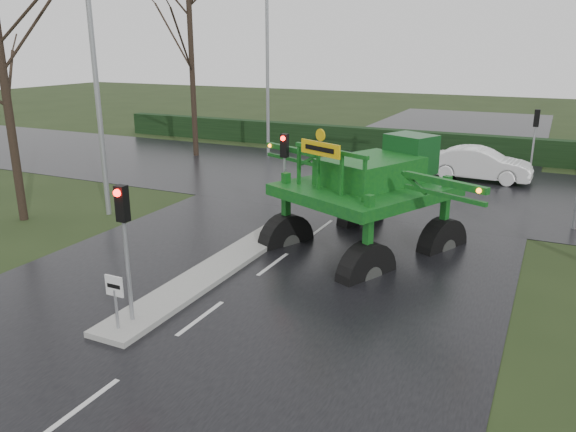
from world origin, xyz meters
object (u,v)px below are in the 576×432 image
at_px(traffic_signal_mid, 284,160).
at_px(street_light_left_near, 100,61).
at_px(white_sedan, 478,180).
at_px(keep_left_sign, 115,294).
at_px(traffic_signal_far, 535,128).
at_px(traffic_signal_near, 124,225).
at_px(street_light_left_far, 272,55).
at_px(crop_sprayer, 292,172).

bearing_deg(traffic_signal_mid, street_light_left_near, -167.79).
distance_m(street_light_left_near, white_sedan, 18.69).
height_order(keep_left_sign, street_light_left_near, street_light_left_near).
bearing_deg(street_light_left_near, traffic_signal_far, 43.63).
distance_m(keep_left_sign, traffic_signal_near, 1.61).
bearing_deg(traffic_signal_far, white_sedan, 30.48).
relative_size(traffic_signal_far, street_light_left_far, 0.35).
height_order(street_light_left_far, crop_sprayer, street_light_left_far).
bearing_deg(white_sedan, traffic_signal_near, 166.07).
bearing_deg(white_sedan, crop_sprayer, 161.46).
bearing_deg(traffic_signal_mid, keep_left_sign, -90.00).
xyz_separation_m(street_light_left_far, white_sedan, (12.39, -1.35, -5.99)).
xyz_separation_m(keep_left_sign, street_light_left_near, (-6.89, 7.50, 4.93)).
bearing_deg(crop_sprayer, traffic_signal_mid, 149.26).
bearing_deg(crop_sprayer, keep_left_sign, -72.07).
distance_m(keep_left_sign, traffic_signal_far, 22.93).
relative_size(traffic_signal_far, street_light_left_near, 0.35).
relative_size(keep_left_sign, street_light_left_near, 0.14).
xyz_separation_m(street_light_left_near, street_light_left_far, (0.00, 14.00, 0.00)).
bearing_deg(traffic_signal_mid, traffic_signal_far, 58.07).
height_order(traffic_signal_far, street_light_left_near, street_light_left_near).
bearing_deg(crop_sprayer, traffic_signal_near, -72.53).
xyz_separation_m(traffic_signal_mid, traffic_signal_far, (7.80, 12.52, 0.00)).
height_order(crop_sprayer, white_sedan, crop_sprayer).
distance_m(keep_left_sign, white_sedan, 20.92).
bearing_deg(keep_left_sign, traffic_signal_near, 90.00).
distance_m(traffic_signal_mid, white_sedan, 12.71).
height_order(traffic_signal_far, street_light_left_far, street_light_left_far).
bearing_deg(street_light_left_near, crop_sprayer, 1.37).
xyz_separation_m(keep_left_sign, street_light_left_far, (-6.89, 21.50, 4.93)).
bearing_deg(street_light_left_near, street_light_left_far, 90.00).
xyz_separation_m(traffic_signal_far, white_sedan, (-2.30, -1.36, -2.59)).
distance_m(traffic_signal_mid, traffic_signal_far, 14.75).
height_order(traffic_signal_mid, white_sedan, traffic_signal_mid).
height_order(traffic_signal_near, street_light_left_far, street_light_left_far).
height_order(keep_left_sign, traffic_signal_near, traffic_signal_near).
bearing_deg(traffic_signal_near, street_light_left_near, 134.53).
xyz_separation_m(traffic_signal_near, crop_sprayer, (0.90, 7.20, -0.12)).
bearing_deg(street_light_left_far, keep_left_sign, -72.22).
relative_size(street_light_left_far, crop_sprayer, 1.17).
relative_size(keep_left_sign, traffic_signal_far, 0.38).
relative_size(street_light_left_near, crop_sprayer, 1.17).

